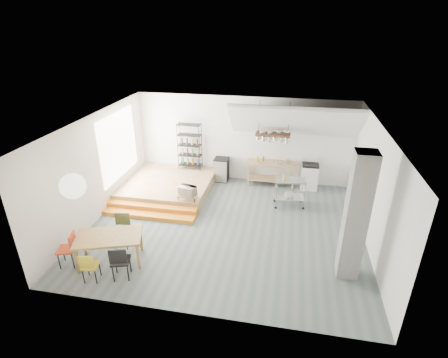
% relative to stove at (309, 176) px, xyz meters
% --- Properties ---
extents(floor, '(8.00, 8.00, 0.00)m').
position_rel_stove_xyz_m(floor, '(-2.50, -3.16, -0.48)').
color(floor, '#546062').
rests_on(floor, ground).
extents(wall_back, '(8.00, 0.04, 3.20)m').
position_rel_stove_xyz_m(wall_back, '(-2.50, 0.34, 1.12)').
color(wall_back, silver).
rests_on(wall_back, ground).
extents(wall_left, '(0.04, 7.00, 3.20)m').
position_rel_stove_xyz_m(wall_left, '(-6.50, -3.16, 1.12)').
color(wall_left, silver).
rests_on(wall_left, ground).
extents(wall_right, '(0.04, 7.00, 3.20)m').
position_rel_stove_xyz_m(wall_right, '(1.50, -3.16, 1.12)').
color(wall_right, silver).
rests_on(wall_right, ground).
extents(ceiling, '(8.00, 7.00, 0.02)m').
position_rel_stove_xyz_m(ceiling, '(-2.50, -3.16, 2.72)').
color(ceiling, white).
rests_on(ceiling, wall_back).
extents(slope_ceiling, '(4.40, 1.44, 1.32)m').
position_rel_stove_xyz_m(slope_ceiling, '(-0.70, -0.26, 2.07)').
color(slope_ceiling, white).
rests_on(slope_ceiling, wall_back).
extents(window_pane, '(0.02, 2.50, 2.20)m').
position_rel_stove_xyz_m(window_pane, '(-6.48, -1.66, 1.32)').
color(window_pane, white).
rests_on(window_pane, wall_left).
extents(platform, '(3.00, 3.00, 0.40)m').
position_rel_stove_xyz_m(platform, '(-5.00, -1.16, -0.28)').
color(platform, olive).
rests_on(platform, ground).
extents(step_lower, '(3.00, 0.35, 0.13)m').
position_rel_stove_xyz_m(step_lower, '(-5.00, -3.11, -0.41)').
color(step_lower, orange).
rests_on(step_lower, ground).
extents(step_upper, '(3.00, 0.35, 0.27)m').
position_rel_stove_xyz_m(step_upper, '(-5.00, -2.76, -0.35)').
color(step_upper, orange).
rests_on(step_upper, ground).
extents(concrete_column, '(0.50, 0.50, 3.20)m').
position_rel_stove_xyz_m(concrete_column, '(0.80, -4.66, 1.12)').
color(concrete_column, slate).
rests_on(concrete_column, ground).
extents(kitchen_counter, '(1.80, 0.60, 0.91)m').
position_rel_stove_xyz_m(kitchen_counter, '(-1.40, -0.01, 0.15)').
color(kitchen_counter, olive).
rests_on(kitchen_counter, ground).
extents(stove, '(0.60, 0.60, 1.18)m').
position_rel_stove_xyz_m(stove, '(0.00, 0.00, 0.00)').
color(stove, white).
rests_on(stove, ground).
extents(pot_rack, '(1.20, 0.50, 1.43)m').
position_rel_stove_xyz_m(pot_rack, '(-1.37, -0.23, 1.50)').
color(pot_rack, '#3C2518').
rests_on(pot_rack, ceiling).
extents(wire_shelving, '(0.88, 0.38, 1.80)m').
position_rel_stove_xyz_m(wire_shelving, '(-4.50, 0.04, 0.85)').
color(wire_shelving, black).
rests_on(wire_shelving, platform).
extents(microwave_shelf, '(0.60, 0.40, 0.16)m').
position_rel_stove_xyz_m(microwave_shelf, '(-3.90, -2.41, 0.07)').
color(microwave_shelf, olive).
rests_on(microwave_shelf, platform).
extents(paper_lantern, '(0.60, 0.60, 0.60)m').
position_rel_stove_xyz_m(paper_lantern, '(-5.66, -5.52, 1.72)').
color(paper_lantern, white).
rests_on(paper_lantern, ceiling).
extents(dining_table, '(1.82, 1.37, 0.77)m').
position_rel_stove_xyz_m(dining_table, '(-5.09, -5.33, 0.20)').
color(dining_table, olive).
rests_on(dining_table, ground).
extents(chair_mustard, '(0.42, 0.42, 0.80)m').
position_rel_stove_xyz_m(chair_mustard, '(-5.21, -6.13, -0.00)').
color(chair_mustard, gold).
rests_on(chair_mustard, ground).
extents(chair_black, '(0.53, 0.53, 0.94)m').
position_rel_stove_xyz_m(chair_black, '(-4.53, -5.91, 0.08)').
color(chair_black, black).
rests_on(chair_black, ground).
extents(chair_olive, '(0.48, 0.48, 0.93)m').
position_rel_stove_xyz_m(chair_olive, '(-5.12, -4.57, 0.07)').
color(chair_olive, brown).
rests_on(chair_olive, ground).
extents(chair_red, '(0.51, 0.51, 0.91)m').
position_rel_stove_xyz_m(chair_red, '(-6.02, -5.64, 0.07)').
color(chair_red, red).
rests_on(chair_red, ground).
extents(rolling_cart, '(1.04, 0.68, 0.96)m').
position_rel_stove_xyz_m(rolling_cart, '(-0.68, -1.49, 0.14)').
color(rolling_cart, silver).
rests_on(rolling_cart, ground).
extents(mini_fridge, '(0.53, 0.53, 0.90)m').
position_rel_stove_xyz_m(mini_fridge, '(-3.28, 0.04, -0.03)').
color(mini_fridge, black).
rests_on(mini_fridge, ground).
extents(microwave, '(0.59, 0.47, 0.29)m').
position_rel_stove_xyz_m(microwave, '(-3.90, -2.41, 0.23)').
color(microwave, beige).
rests_on(microwave, microwave_shelf).
extents(bowl, '(0.29, 0.29, 0.05)m').
position_rel_stove_xyz_m(bowl, '(-1.15, -0.06, 0.46)').
color(bowl, silver).
rests_on(bowl, kitchen_counter).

